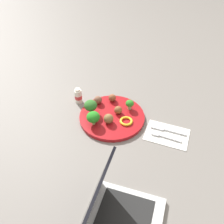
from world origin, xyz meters
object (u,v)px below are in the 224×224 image
(yogurt_bottle, at_px, (78,96))
(pepper_ring_back_right, at_px, (126,121))
(meatball_back_left, at_px, (109,119))
(meatball_center, at_px, (118,110))
(plate, at_px, (112,117))
(meatball_front_right, at_px, (112,98))
(broccoli_floret_back_left, at_px, (130,104))
(broccoli_floret_near_rim, at_px, (91,106))
(meatball_near_rim, at_px, (98,100))
(knife, at_px, (166,130))
(napkin, at_px, (167,134))
(fork, at_px, (164,136))
(broccoli_floret_far_rim, at_px, (93,117))

(yogurt_bottle, bearing_deg, pepper_ring_back_right, 163.06)
(meatball_back_left, bearing_deg, meatball_center, -103.61)
(plate, bearing_deg, meatball_front_right, -71.87)
(pepper_ring_back_right, bearing_deg, broccoli_floret_back_left, -83.44)
(broccoli_floret_near_rim, height_order, meatball_near_rim, broccoli_floret_near_rim)
(knife, bearing_deg, meatball_center, -7.15)
(plate, distance_m, broccoli_floret_back_left, 0.10)
(meatball_front_right, relative_size, yogurt_bottle, 0.46)
(pepper_ring_back_right, bearing_deg, yogurt_bottle, -16.94)
(broccoli_floret_near_rim, distance_m, napkin, 0.34)
(fork, xyz_separation_m, yogurt_bottle, (0.42, -0.10, 0.03))
(pepper_ring_back_right, distance_m, knife, 0.17)
(meatball_back_left, bearing_deg, meatball_front_right, -75.89)
(meatball_front_right, relative_size, knife, 0.23)
(plate, bearing_deg, meatball_near_rim, -34.37)
(meatball_front_right, relative_size, meatball_near_rim, 0.94)
(meatball_center, height_order, meatball_near_rim, meatball_near_rim)
(yogurt_bottle, bearing_deg, broccoli_floret_near_rim, 142.90)
(broccoli_floret_far_rim, bearing_deg, yogurt_bottle, -45.40)
(meatball_center, height_order, fork, meatball_center)
(broccoli_floret_back_left, distance_m, fork, 0.21)
(napkin, height_order, yogurt_bottle, yogurt_bottle)
(napkin, bearing_deg, fork, 64.21)
(fork, bearing_deg, meatball_back_left, 1.21)
(meatball_center, bearing_deg, yogurt_bottle, -9.53)
(broccoli_floret_back_left, height_order, napkin, broccoli_floret_back_left)
(broccoli_floret_back_left, relative_size, fork, 0.37)
(broccoli_floret_near_rim, xyz_separation_m, knife, (-0.33, -0.01, -0.05))
(broccoli_floret_far_rim, bearing_deg, fork, -173.73)
(meatball_front_right, height_order, knife, meatball_front_right)
(pepper_ring_back_right, bearing_deg, napkin, 179.11)
(broccoli_floret_far_rim, bearing_deg, meatball_center, -128.96)
(plate, height_order, meatball_front_right, meatball_front_right)
(meatball_front_right, bearing_deg, knife, 159.59)
(pepper_ring_back_right, xyz_separation_m, knife, (-0.17, -0.02, -0.01))
(broccoli_floret_back_left, height_order, broccoli_floret_near_rim, broccoli_floret_near_rim)
(meatball_center, bearing_deg, broccoli_floret_back_left, -131.10)
(plate, relative_size, broccoli_floret_near_rim, 4.45)
(broccoli_floret_back_left, distance_m, napkin, 0.21)
(meatball_back_left, bearing_deg, knife, -170.05)
(meatball_back_left, xyz_separation_m, napkin, (-0.24, -0.02, -0.03))
(plate, xyz_separation_m, meatball_back_left, (-0.00, 0.04, 0.03))
(plate, xyz_separation_m, meatball_near_rim, (0.09, -0.06, 0.03))
(broccoli_floret_far_rim, relative_size, pepper_ring_back_right, 1.06)
(pepper_ring_back_right, height_order, yogurt_bottle, yogurt_bottle)
(broccoli_floret_far_rim, height_order, meatball_front_right, broccoli_floret_far_rim)
(broccoli_floret_far_rim, bearing_deg, broccoli_floret_near_rim, -59.19)
(broccoli_floret_near_rim, xyz_separation_m, meatball_center, (-0.11, -0.03, -0.02))
(meatball_back_left, height_order, knife, meatball_back_left)
(pepper_ring_back_right, relative_size, napkin, 0.32)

